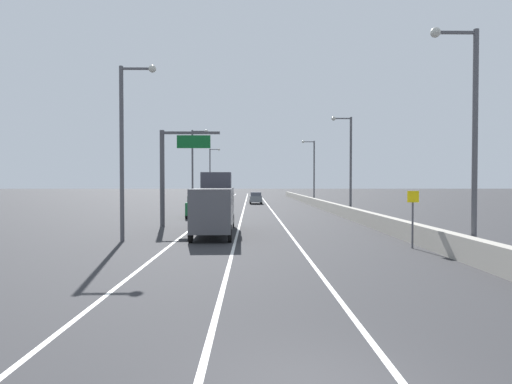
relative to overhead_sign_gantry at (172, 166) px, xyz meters
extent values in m
plane|color=#2D2D30|center=(7.26, 38.11, -4.73)|extent=(320.00, 320.00, 0.00)
cube|color=silver|center=(1.76, 29.11, -4.73)|extent=(0.16, 130.00, 0.00)
cube|color=silver|center=(5.26, 29.11, -4.73)|extent=(0.16, 130.00, 0.00)
cube|color=silver|center=(8.76, 29.11, -4.73)|extent=(0.16, 130.00, 0.00)
cube|color=#9E998E|center=(15.50, 14.11, -4.18)|extent=(0.60, 120.00, 1.10)
cylinder|color=#47474C|center=(-0.74, 0.02, -0.98)|extent=(0.36, 0.36, 7.50)
cube|color=#47474C|center=(1.51, 0.02, 2.57)|extent=(4.50, 0.20, 0.20)
cube|color=#0C5923|center=(1.73, -0.10, 1.87)|extent=(2.60, 0.10, 1.00)
cylinder|color=#4C4C51|center=(14.60, -11.00, -3.53)|extent=(0.10, 0.10, 2.40)
cube|color=yellow|center=(14.60, -11.04, -2.03)|extent=(0.60, 0.04, 0.60)
cylinder|color=#4C4C51|center=(16.06, -14.23, 0.35)|extent=(0.24, 0.24, 10.16)
cube|color=#4C4C51|center=(15.16, -14.23, 5.29)|extent=(1.80, 0.12, 0.12)
sphere|color=beige|center=(14.26, -14.23, 5.29)|extent=(0.44, 0.44, 0.44)
cylinder|color=#4C4C51|center=(16.47, 10.25, 0.35)|extent=(0.24, 0.24, 10.16)
cube|color=#4C4C51|center=(15.57, 10.25, 5.29)|extent=(1.80, 0.12, 0.12)
sphere|color=beige|center=(14.67, 10.25, 5.29)|extent=(0.44, 0.44, 0.44)
cylinder|color=#4C4C51|center=(16.43, 34.74, 0.35)|extent=(0.24, 0.24, 10.16)
cube|color=#4C4C51|center=(15.53, 34.74, 5.29)|extent=(1.80, 0.12, 0.12)
sphere|color=beige|center=(14.63, 34.74, 5.29)|extent=(0.44, 0.44, 0.44)
cylinder|color=#4C4C51|center=(-1.33, -8.23, 0.35)|extent=(0.24, 0.24, 10.16)
cube|color=#4C4C51|center=(-0.43, -8.23, 5.29)|extent=(1.80, 0.12, 0.12)
sphere|color=beige|center=(0.47, -8.23, 5.29)|extent=(0.44, 0.44, 0.44)
cylinder|color=#4C4C51|center=(-1.33, 21.15, 0.35)|extent=(0.24, 0.24, 10.16)
cube|color=#4C4C51|center=(-0.43, 21.15, 5.29)|extent=(1.80, 0.12, 0.12)
sphere|color=beige|center=(0.47, 21.15, 5.29)|extent=(0.44, 0.44, 0.44)
cylinder|color=#4C4C51|center=(-1.95, 50.54, 0.35)|extent=(0.24, 0.24, 10.16)
cube|color=#4C4C51|center=(-1.05, 50.54, 5.29)|extent=(1.80, 0.12, 0.12)
sphere|color=beige|center=(-0.15, 50.54, 5.29)|extent=(0.44, 0.44, 0.44)
cube|color=slate|center=(6.96, 34.68, -3.91)|extent=(1.97, 4.79, 0.95)
cube|color=#4D505A|center=(6.97, 34.21, -3.14)|extent=(1.70, 2.17, 0.60)
cylinder|color=black|center=(6.07, 36.60, -4.39)|extent=(0.23, 0.68, 0.68)
cylinder|color=black|center=(7.79, 36.63, -4.39)|extent=(0.23, 0.68, 0.68)
cylinder|color=black|center=(6.14, 32.74, -4.39)|extent=(0.23, 0.68, 0.68)
cylinder|color=black|center=(7.86, 32.77, -4.39)|extent=(0.23, 0.68, 0.68)
cube|color=#196033|center=(0.91, 8.23, -3.79)|extent=(1.89, 4.33, 1.19)
cube|color=#1C4633|center=(0.92, 7.80, -2.89)|extent=(1.62, 1.97, 0.60)
cylinder|color=black|center=(0.06, 9.90, -4.39)|extent=(0.24, 0.68, 0.68)
cylinder|color=black|center=(1.69, 9.94, -4.39)|extent=(0.24, 0.68, 0.68)
cylinder|color=black|center=(0.14, 6.51, -4.39)|extent=(0.24, 0.68, 0.68)
cylinder|color=black|center=(1.77, 6.55, -4.39)|extent=(0.24, 0.68, 0.68)
cube|color=gold|center=(0.46, 53.62, -3.87)|extent=(1.92, 4.17, 1.04)
cube|color=olive|center=(0.47, 53.21, -3.05)|extent=(1.66, 1.89, 0.60)
cylinder|color=black|center=(-0.41, 55.22, -4.39)|extent=(0.23, 0.68, 0.68)
cylinder|color=black|center=(1.27, 55.26, -4.39)|extent=(0.23, 0.68, 0.68)
cylinder|color=black|center=(-0.35, 51.98, -4.39)|extent=(0.23, 0.68, 0.68)
cylinder|color=black|center=(1.34, 52.02, -4.39)|extent=(0.23, 0.68, 0.68)
cube|color=#4C4C51|center=(3.74, -4.60, -2.95)|extent=(2.62, 9.65, 2.56)
cube|color=#3A3A45|center=(3.69, -2.49, -1.12)|extent=(2.16, 2.16, 1.10)
cylinder|color=black|center=(2.53, -0.53, -4.23)|extent=(0.24, 1.00, 1.00)
cylinder|color=black|center=(4.77, -0.48, -4.23)|extent=(0.24, 1.00, 1.00)
cylinder|color=black|center=(2.72, -8.73, -4.23)|extent=(0.24, 1.00, 1.00)
cylinder|color=black|center=(4.95, -8.68, -4.23)|extent=(0.24, 1.00, 1.00)
camera|label=1|loc=(6.16, -32.51, -1.29)|focal=29.22mm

